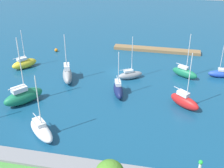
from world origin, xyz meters
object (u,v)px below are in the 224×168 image
pier_dock (156,50)px  sailboat_red_east_end (184,101)px  mooring_buoy_orange (56,50)px  sailboat_green_along_channel (185,72)px  sailboat_blue_lone_north (220,74)px  sailboat_gray_outer_mooring (67,74)px  sailboat_navy_center_basin (118,90)px  sailboat_yellow_off_beacon (24,63)px  sailboat_gray_west_end (130,75)px  sailboat_white_far_north (41,130)px  sailboat_green_far_south (23,96)px

pier_dock → sailboat_red_east_end: 28.00m
pier_dock → mooring_buoy_orange: mooring_buoy_orange is taller
sailboat_green_along_channel → sailboat_blue_lone_north: bearing=41.3°
sailboat_gray_outer_mooring → mooring_buoy_orange: sailboat_gray_outer_mooring is taller
sailboat_gray_outer_mooring → sailboat_navy_center_basin: size_ratio=1.13×
sailboat_yellow_off_beacon → mooring_buoy_orange: size_ratio=10.43×
pier_dock → sailboat_gray_west_end: sailboat_gray_west_end is taller
pier_dock → sailboat_green_along_channel: bearing=117.2°
sailboat_red_east_end → sailboat_blue_lone_north: bearing=98.9°
sailboat_white_far_north → sailboat_yellow_off_beacon: 27.74m
pier_dock → sailboat_green_far_south: sailboat_green_far_south is taller
sailboat_red_east_end → mooring_buoy_orange: 39.99m
pier_dock → sailboat_blue_lone_north: (-15.27, 12.63, 0.51)m
sailboat_green_far_south → sailboat_yellow_off_beacon: bearing=64.1°
mooring_buoy_orange → sailboat_gray_west_end: bearing=152.1°
sailboat_gray_outer_mooring → mooring_buoy_orange: size_ratio=12.03×
sailboat_green_far_south → sailboat_red_east_end: (-30.48, -4.94, -0.26)m
pier_dock → sailboat_yellow_off_beacon: (30.38, 17.16, 0.80)m
sailboat_red_east_end → sailboat_green_along_channel: 12.78m
sailboat_green_far_south → sailboat_gray_west_end: (-18.66, -14.38, -0.59)m
sailboat_green_far_south → sailboat_yellow_off_beacon: 16.44m
sailboat_blue_lone_north → mooring_buoy_orange: size_ratio=8.69×
sailboat_red_east_end → sailboat_green_along_channel: (-0.10, -12.78, -0.17)m
sailboat_white_far_north → mooring_buoy_orange: bearing=150.4°
sailboat_gray_west_end → sailboat_blue_lone_north: bearing=-15.3°
sailboat_gray_outer_mooring → sailboat_gray_west_end: size_ratio=1.09×
sailboat_white_far_north → mooring_buoy_orange: size_ratio=12.52×
sailboat_blue_lone_north → sailboat_red_east_end: size_ratio=0.70×
sailboat_gray_west_end → mooring_buoy_orange: size_ratio=11.02×
sailboat_navy_center_basin → sailboat_yellow_off_beacon: (24.50, -8.07, -0.05)m
sailboat_navy_center_basin → mooring_buoy_orange: bearing=-150.6°
sailboat_green_along_channel → sailboat_gray_west_end: sailboat_green_along_channel is taller
sailboat_green_along_channel → pier_dock: bearing=146.9°
sailboat_blue_lone_north → sailboat_gray_outer_mooring: bearing=9.7°
sailboat_gray_outer_mooring → sailboat_green_far_south: bearing=-46.8°
sailboat_gray_outer_mooring → sailboat_red_east_end: 25.96m
sailboat_green_along_channel → sailboat_white_far_north: bearing=-101.4°
sailboat_green_far_south → pier_dock: bearing=2.3°
sailboat_gray_outer_mooring → sailboat_green_along_channel: sailboat_gray_outer_mooring is taller
sailboat_gray_west_end → mooring_buoy_orange: 25.02m
sailboat_green_far_south → sailboat_red_east_end: sailboat_green_far_south is taller
sailboat_gray_outer_mooring → sailboat_yellow_off_beacon: (12.31, -4.07, -0.29)m
pier_dock → sailboat_red_east_end: (-7.24, 27.04, 0.93)m
sailboat_white_far_north → mooring_buoy_orange: 36.53m
sailboat_gray_outer_mooring → sailboat_yellow_off_beacon: sailboat_gray_outer_mooring is taller
pier_dock → sailboat_navy_center_basin: 25.92m
sailboat_white_far_north → sailboat_green_along_channel: sailboat_white_far_north is taller
sailboat_green_far_south → sailboat_yellow_off_beacon: sailboat_green_far_south is taller
sailboat_green_far_south → mooring_buoy_orange: (3.45, -26.08, -1.13)m
pier_dock → sailboat_red_east_end: size_ratio=2.08×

